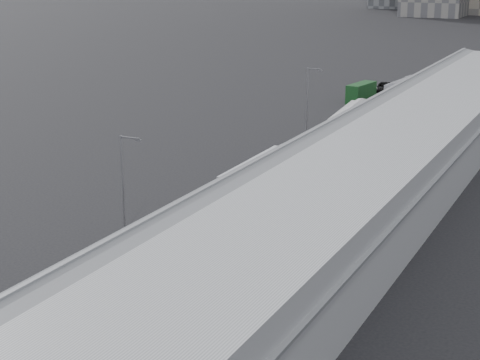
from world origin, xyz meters
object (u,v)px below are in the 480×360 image
Objects in this scene: bus_6 at (350,126)px; bus_8 at (408,93)px; shipping_container at (361,93)px; bus_2 at (80,298)px; street_lamp_far at (309,95)px; bus_4 at (260,181)px; suv at (384,87)px; bus_5 at (316,152)px; bus_7 at (387,108)px; bus_3 at (170,239)px; street_lamp_near at (124,177)px.

bus_8 is at bearing 83.17° from bus_6.
shipping_container is (-7.08, -1.70, -0.25)m from bus_8.
bus_2 is 0.91× the size of bus_6.
street_lamp_far is at bearing -99.56° from bus_8.
suv is (-6.31, 64.16, -0.84)m from bus_4.
street_lamp_far reaches higher than bus_8.
bus_4 is 27.84m from bus_6.
bus_5 is 42.32m from bus_8.
shipping_container is at bearing 101.53° from bus_5.
bus_7 is (0.58, 14.41, -0.19)m from bus_6.
street_lamp_near is (-6.41, 3.64, 3.26)m from bus_3.
shipping_container is at bearing -161.06° from bus_8.
street_lamp_near is at bearing 147.90° from bus_3.
bus_5 reaches higher than suv.
bus_5 is 18.78m from street_lamp_far.
street_lamp_far is 1.22× the size of shipping_container.
shipping_container is at bearing 95.09° from bus_2.
bus_4 is at bearing -89.54° from bus_7.
bus_7 is at bearing 90.12° from bus_2.
bus_4 is at bearing -93.56° from bus_5.
street_lamp_far is 23.94m from shipping_container.
bus_3 reaches higher than shipping_container.
street_lamp_near is 1.22× the size of shipping_container.
bus_2 is 0.95× the size of bus_4.
bus_4 is at bearing 91.33° from bus_2.
bus_6 is 0.98× the size of bus_8.
bus_6 is at bearing -67.25° from shipping_container.
bus_4 is 12.76m from bus_5.
bus_5 reaches higher than bus_3.
bus_6 is at bearing -91.35° from bus_7.
bus_3 is 8.05m from street_lamp_near.
bus_6 reaches higher than bus_7.
bus_6 reaches higher than bus_4.
suv is (-6.68, 21.91, -0.71)m from bus_7.
bus_7 is 0.86× the size of bus_8.
suv is at bearing 90.21° from street_lamp_near.
bus_3 is 1.88× the size of shipping_container.
bus_4 reaches higher than bus_2.
bus_3 reaches higher than bus_2.
street_lamp_far is at bearing 95.93° from bus_3.
shipping_container is (-0.28, 23.70, -3.38)m from street_lamp_far.
bus_3 is 59.82m from bus_7.
bus_7 is 56.64m from street_lamp_near.
bus_6 is 7.36m from street_lamp_far.
bus_3 is 82.01m from suv.
bus_5 is 51.94m from suv.
street_lamp_near is 0.99× the size of street_lamp_far.
bus_3 is at bearing -89.40° from bus_4.
bus_4 is at bearing -77.44° from street_lamp_far.
bus_8 is (-0.20, 72.61, 0.15)m from bus_3.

